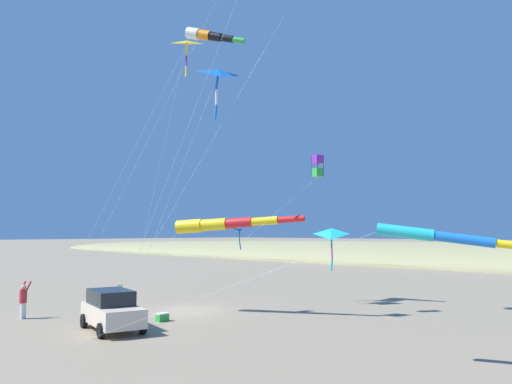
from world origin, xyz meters
TOP-DOWN VIEW (x-y plane):
  - ground_plane at (0.00, 0.00)m, footprint 600.00×600.00m
  - dune_ridge_grassy at (55.00, 0.00)m, footprint 28.00×240.00m
  - parked_car at (-6.24, -2.22)m, footprint 2.90×4.63m
  - cooler_box at (-3.12, -1.89)m, footprint 0.62×0.42m
  - person_adult_flyer at (-7.72, 4.08)m, footprint 0.69×0.63m
  - person_child_green_jacket at (-2.13, 3.97)m, footprint 0.39×0.47m
  - kite_windsock_checkered_midright at (0.49, -2.38)m, footprint 9.47×6.89m
  - kite_box_green_low_center at (4.19, -6.39)m, footprint 11.08×2.35m
  - kite_windsock_red_high_left at (2.44, 1.13)m, footprint 3.68×7.23m
  - kite_delta_long_streamer_right at (1.41, -2.89)m, footprint 6.80×3.89m
  - kite_delta_small_distant at (2.91, 0.59)m, footprint 8.08×2.15m
  - kite_delta_teal_far_right at (7.80, -4.75)m, footprint 9.99×3.41m
  - kite_delta_magenta_far_left at (-2.41, -2.72)m, footprint 3.48×9.71m
  - kite_windsock_yellow_midlevel at (-2.13, -16.87)m, footprint 8.58×17.71m

SIDE VIEW (x-z plane):
  - ground_plane at x=0.00m, z-range 0.00..0.00m
  - dune_ridge_grassy at x=55.00m, z-range -3.09..3.09m
  - cooler_box at x=-3.12m, z-range 0.00..0.42m
  - person_child_green_jacket at x=-2.13m, z-range 0.06..1.48m
  - parked_car at x=-6.24m, z-range 0.03..1.88m
  - person_adult_flyer at x=-7.72m, z-range 0.09..2.03m
  - kite_windsock_yellow_midlevel at x=-2.13m, z-range 1.89..6.77m
  - kite_delta_teal_far_right at x=7.80m, z-range 1.98..6.86m
  - kite_delta_long_streamer_right at x=1.41m, z-range 2.27..7.35m
  - kite_windsock_checkered_midright at x=0.49m, z-range 2.27..7.74m
  - kite_box_green_low_center at x=4.19m, z-range 3.83..12.75m
  - kite_delta_magenta_far_left at x=-2.41m, z-range 7.12..21.97m
  - kite_delta_small_distant at x=2.91m, z-range 7.14..22.64m
  - kite_windsock_red_high_left at x=2.44m, z-range 8.33..26.53m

